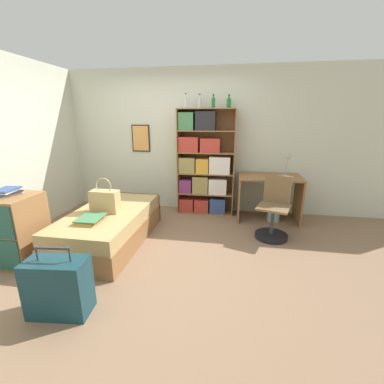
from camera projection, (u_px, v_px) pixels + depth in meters
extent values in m
plane|color=#84664C|center=(152.00, 244.00, 3.64)|extent=(14.00, 14.00, 0.00)
cube|color=beige|center=(176.00, 142.00, 4.85)|extent=(10.00, 0.06, 2.60)
cube|color=black|center=(141.00, 138.00, 4.90)|extent=(0.35, 0.02, 0.50)
cube|color=#DB994C|center=(141.00, 138.00, 4.89)|extent=(0.31, 0.01, 0.46)
cube|color=beige|center=(7.00, 149.00, 3.61)|extent=(0.06, 10.00, 2.60)
cube|color=olive|center=(111.00, 232.00, 3.69)|extent=(0.95, 1.81, 0.29)
cube|color=tan|center=(109.00, 217.00, 3.63)|extent=(0.92, 1.78, 0.19)
cube|color=olive|center=(134.00, 206.00, 4.51)|extent=(0.95, 0.04, 0.48)
cube|color=tan|center=(105.00, 201.00, 3.52)|extent=(0.38, 0.18, 0.30)
torus|color=tan|center=(103.00, 186.00, 3.46)|extent=(0.23, 0.02, 0.23)
cube|color=gold|center=(89.00, 221.00, 3.21)|extent=(0.28, 0.36, 0.01)
cube|color=#99894C|center=(89.00, 220.00, 3.22)|extent=(0.24, 0.37, 0.02)
cube|color=#99894C|center=(89.00, 218.00, 3.22)|extent=(0.26, 0.35, 0.01)
cube|color=#427A4C|center=(91.00, 218.00, 3.21)|extent=(0.30, 0.37, 0.01)
cube|color=#143842|center=(59.00, 287.00, 2.29)|extent=(0.56, 0.33, 0.53)
cylinder|color=#2D2D33|center=(37.00, 254.00, 2.21)|extent=(0.01, 0.01, 0.12)
cylinder|color=#2D2D33|center=(70.00, 255.00, 2.20)|extent=(0.01, 0.01, 0.12)
cube|color=#2D2D33|center=(52.00, 248.00, 2.19)|extent=(0.32, 0.05, 0.02)
cube|color=olive|center=(15.00, 229.00, 3.12)|extent=(0.58, 0.53, 0.85)
cube|color=silver|center=(6.00, 194.00, 3.03)|extent=(0.25, 0.33, 0.02)
cube|color=#232328|center=(4.00, 193.00, 3.02)|extent=(0.30, 0.32, 0.02)
cube|color=silver|center=(5.00, 191.00, 3.02)|extent=(0.26, 0.32, 0.02)
cube|color=#334C84|center=(6.00, 190.00, 3.02)|extent=(0.25, 0.32, 0.02)
cube|color=olive|center=(179.00, 162.00, 4.73)|extent=(0.02, 0.33, 1.89)
cube|color=olive|center=(234.00, 164.00, 4.57)|extent=(0.02, 0.33, 1.89)
cube|color=olive|center=(207.00, 162.00, 4.80)|extent=(1.02, 0.01, 1.89)
cube|color=olive|center=(205.00, 211.00, 4.90)|extent=(0.99, 0.33, 0.02)
cube|color=olive|center=(206.00, 193.00, 4.80)|extent=(0.99, 0.33, 0.02)
cube|color=olive|center=(206.00, 173.00, 4.70)|extent=(0.99, 0.33, 0.02)
cube|color=olive|center=(206.00, 152.00, 4.59)|extent=(0.99, 0.33, 0.02)
cube|color=olive|center=(207.00, 131.00, 4.49)|extent=(0.99, 0.33, 0.02)
cube|color=olive|center=(207.00, 109.00, 4.39)|extent=(0.99, 0.33, 0.02)
cube|color=#B2382D|center=(187.00, 204.00, 4.91)|extent=(0.26, 0.25, 0.24)
cube|color=#B2382D|center=(202.00, 205.00, 4.86)|extent=(0.26, 0.25, 0.25)
cube|color=#334C84|center=(218.00, 205.00, 4.81)|extent=(0.28, 0.25, 0.28)
cube|color=#7A336B|center=(186.00, 186.00, 4.81)|extent=(0.23, 0.25, 0.24)
cube|color=#99894C|center=(201.00, 184.00, 4.76)|extent=(0.28, 0.25, 0.31)
cube|color=silver|center=(218.00, 186.00, 4.71)|extent=(0.32, 0.25, 0.28)
cube|color=#99894C|center=(188.00, 165.00, 4.70)|extent=(0.29, 0.25, 0.28)
cube|color=gold|center=(203.00, 166.00, 4.65)|extent=(0.22, 0.25, 0.26)
cube|color=silver|center=(220.00, 165.00, 4.60)|extent=(0.36, 0.25, 0.31)
cube|color=#B2382D|center=(189.00, 144.00, 4.59)|extent=(0.35, 0.25, 0.26)
cube|color=#B2382D|center=(210.00, 145.00, 4.53)|extent=(0.34, 0.25, 0.24)
cube|color=#427A4C|center=(187.00, 121.00, 4.49)|extent=(0.26, 0.25, 0.30)
cube|color=#232328|center=(206.00, 121.00, 4.43)|extent=(0.34, 0.25, 0.32)
cylinder|color=#B7BCC1|center=(186.00, 103.00, 4.38)|extent=(0.06, 0.06, 0.17)
cylinder|color=#B7BCC1|center=(186.00, 96.00, 4.35)|extent=(0.02, 0.02, 0.05)
cylinder|color=#232328|center=(186.00, 94.00, 4.34)|extent=(0.03, 0.03, 0.02)
cylinder|color=#B7BCC1|center=(200.00, 103.00, 4.43)|extent=(0.08, 0.08, 0.17)
cylinder|color=#B7BCC1|center=(200.00, 97.00, 4.40)|extent=(0.03, 0.03, 0.05)
cylinder|color=#232328|center=(200.00, 94.00, 4.39)|extent=(0.03, 0.03, 0.02)
cylinder|color=#1E6B2D|center=(213.00, 103.00, 4.33)|extent=(0.06, 0.06, 0.16)
cylinder|color=#1E6B2D|center=(213.00, 97.00, 4.30)|extent=(0.03, 0.03, 0.05)
cylinder|color=#232328|center=(213.00, 95.00, 4.29)|extent=(0.03, 0.03, 0.02)
cylinder|color=#1E6B2D|center=(229.00, 103.00, 4.33)|extent=(0.07, 0.07, 0.15)
cylinder|color=#1E6B2D|center=(229.00, 97.00, 4.30)|extent=(0.03, 0.03, 0.05)
cylinder|color=#232328|center=(229.00, 95.00, 4.29)|extent=(0.03, 0.03, 0.02)
cube|color=olive|center=(270.00, 177.00, 4.36)|extent=(1.04, 0.67, 0.02)
cube|color=olive|center=(239.00, 197.00, 4.55)|extent=(0.03, 0.63, 0.75)
cube|color=olive|center=(298.00, 200.00, 4.39)|extent=(0.03, 0.63, 0.75)
cylinder|color=#ADA89E|center=(285.00, 176.00, 4.33)|extent=(0.12, 0.12, 0.02)
cylinder|color=#ADA89E|center=(286.00, 166.00, 4.29)|extent=(0.02, 0.02, 0.32)
cone|color=#ADA89E|center=(290.00, 155.00, 4.23)|extent=(0.14, 0.10, 0.14)
cylinder|color=black|center=(271.00, 236.00, 3.84)|extent=(0.48, 0.48, 0.06)
cylinder|color=#333338|center=(272.00, 223.00, 3.78)|extent=(0.05, 0.05, 0.47)
cube|color=brown|center=(274.00, 207.00, 3.71)|extent=(0.55, 0.55, 0.03)
cube|color=brown|center=(278.00, 189.00, 3.82)|extent=(0.38, 0.16, 0.42)
cylinder|color=#99C1B2|center=(273.00, 213.00, 4.45)|extent=(0.21, 0.21, 0.28)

